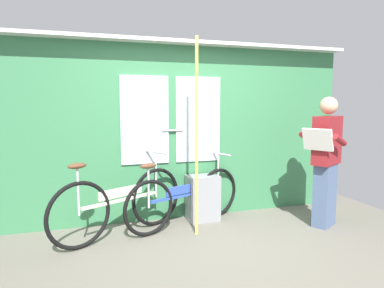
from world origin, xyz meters
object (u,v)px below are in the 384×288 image
object	(u,v)px
handrail_pole	(197,138)
passenger_reading_newspaper	(326,159)
trash_bin_by_wall	(203,198)
bicycle_leaning_behind	(121,203)
bicycle_near_door	(186,198)

from	to	relation	value
handrail_pole	passenger_reading_newspaper	bearing A→B (deg)	-7.80
handrail_pole	trash_bin_by_wall	bearing A→B (deg)	62.67
bicycle_leaning_behind	trash_bin_by_wall	distance (m)	1.10
passenger_reading_newspaper	trash_bin_by_wall	xyz separation A→B (m)	(-1.35, 0.66, -0.54)
bicycle_near_door	bicycle_leaning_behind	xyz separation A→B (m)	(-0.80, -0.11, 0.03)
bicycle_near_door	bicycle_leaning_behind	size ratio (longest dim) A/B	1.04
bicycle_leaning_behind	trash_bin_by_wall	size ratio (longest dim) A/B	2.66
trash_bin_by_wall	passenger_reading_newspaper	bearing A→B (deg)	-25.93
handrail_pole	bicycle_leaning_behind	bearing A→B (deg)	166.90
passenger_reading_newspaper	bicycle_near_door	bearing A→B (deg)	-47.22
passenger_reading_newspaper	trash_bin_by_wall	distance (m)	1.60
bicycle_near_door	passenger_reading_newspaper	xyz separation A→B (m)	(1.62, -0.52, 0.48)
bicycle_leaning_behind	trash_bin_by_wall	world-z (taller)	bicycle_leaning_behind
bicycle_near_door	trash_bin_by_wall	bearing A→B (deg)	4.96
trash_bin_by_wall	handrail_pole	bearing A→B (deg)	-117.33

